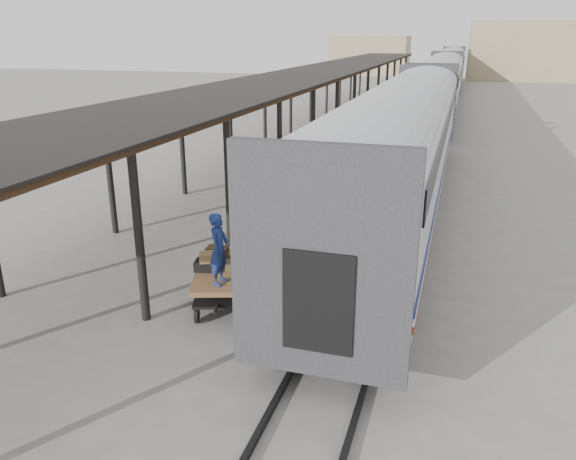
# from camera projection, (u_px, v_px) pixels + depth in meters

# --- Properties ---
(ground) EXTENTS (160.00, 160.00, 0.00)m
(ground) POSITION_uv_depth(u_px,v_px,m) (234.00, 291.00, 14.35)
(ground) COLOR slate
(ground) RESTS_ON ground
(train) EXTENTS (3.45, 76.01, 4.01)m
(train) POSITION_uv_depth(u_px,v_px,m) (439.00, 83.00, 43.07)
(train) COLOR silver
(train) RESTS_ON ground
(canopy) EXTENTS (4.90, 64.30, 4.15)m
(canopy) POSITION_uv_depth(u_px,v_px,m) (326.00, 71.00, 35.63)
(canopy) COLOR #422B19
(canopy) RESTS_ON ground
(rails) EXTENTS (1.54, 150.00, 0.12)m
(rails) POSITION_uv_depth(u_px,v_px,m) (436.00, 117.00, 44.12)
(rails) COLOR black
(rails) RESTS_ON ground
(building_far) EXTENTS (18.00, 10.00, 8.00)m
(building_far) POSITION_uv_depth(u_px,v_px,m) (534.00, 51.00, 79.52)
(building_far) COLOR tan
(building_far) RESTS_ON ground
(building_left) EXTENTS (12.00, 8.00, 6.00)m
(building_left) POSITION_uv_depth(u_px,v_px,m) (370.00, 55.00, 90.13)
(building_left) COLOR tan
(building_left) RESTS_ON ground
(baggage_cart) EXTENTS (1.93, 2.67, 0.86)m
(baggage_cart) POSITION_uv_depth(u_px,v_px,m) (222.00, 279.00, 13.47)
(baggage_cart) COLOR brown
(baggage_cart) RESTS_ON ground
(suitcase_stack) EXTENTS (1.25, 1.31, 0.44)m
(suitcase_stack) POSITION_uv_depth(u_px,v_px,m) (219.00, 259.00, 13.66)
(suitcase_stack) COLOR #343436
(suitcase_stack) RESTS_ON baggage_cart
(luggage_tug) EXTENTS (0.87, 1.41, 1.24)m
(luggage_tug) POSITION_uv_depth(u_px,v_px,m) (332.00, 137.00, 32.56)
(luggage_tug) COLOR maroon
(luggage_tug) RESTS_ON ground
(porter) EXTENTS (0.42, 0.62, 1.66)m
(porter) POSITION_uv_depth(u_px,v_px,m) (219.00, 249.00, 12.47)
(porter) COLOR navy
(porter) RESTS_ON baggage_cart
(pedestrian) EXTENTS (1.00, 0.53, 1.62)m
(pedestrian) POSITION_uv_depth(u_px,v_px,m) (257.00, 165.00, 24.52)
(pedestrian) COLOR black
(pedestrian) RESTS_ON ground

